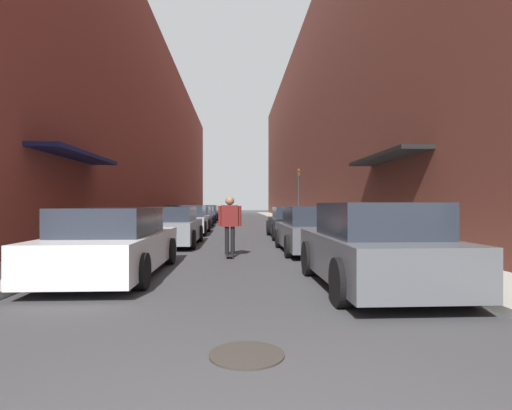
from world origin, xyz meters
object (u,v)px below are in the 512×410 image
Objects in this scene: parked_car_left_3 at (197,218)px; parked_car_right_2 at (294,223)px; traffic_light at (299,190)px; parked_car_left_0 at (114,243)px; parked_car_left_2 at (186,220)px; parked_car_right_1 at (315,230)px; skateboarder at (230,220)px; parked_car_left_5 at (207,213)px; parked_car_left_1 at (168,227)px; parked_car_left_4 at (201,215)px; parked_car_right_0 at (374,248)px; manhole_cover at (247,355)px.

parked_car_left_3 is 9.03m from parked_car_right_2.
parked_car_left_3 is 6.31m from traffic_light.
traffic_light reaches higher than parked_car_left_0.
parked_car_left_2 is at bearing -144.59° from traffic_light.
parked_car_right_1 is 2.46× the size of skateboarder.
parked_car_left_5 is 1.08× the size of parked_car_right_2.
skateboarder is at bearing -75.52° from parked_car_left_2.
parked_car_left_2 is 1.01× the size of parked_car_left_3.
parked_car_left_1 reaches higher than parked_car_right_2.
parked_car_left_0 reaches higher than parked_car_left_4.
parked_car_left_1 is at bearing -149.11° from parked_car_right_2.
parked_car_left_4 is at bearing 90.33° from parked_car_left_0.
parked_car_left_3 is 4.95m from parked_car_left_4.
manhole_cover is (-2.20, -2.84, -0.67)m from parked_car_right_0.
parked_car_left_1 is 1.23× the size of traffic_light.
parked_car_left_2 is 7.56m from traffic_light.
parked_car_left_1 is at bearing 124.27° from skateboarder.
parked_car_left_2 is 5.38m from parked_car_right_2.
parked_car_left_4 is at bearing 136.72° from traffic_light.
parked_car_left_4 is at bearing 102.04° from parked_car_right_0.
skateboarder is (2.14, -3.14, 0.36)m from parked_car_left_1.
traffic_light is (6.02, 4.28, 1.57)m from parked_car_left_2.
parked_car_left_0 is at bearing -90.17° from parked_car_left_3.
parked_car_right_0 is (4.65, -12.50, 0.03)m from parked_car_left_2.
parked_car_left_2 reaches higher than manhole_cover.
parked_car_right_2 is 13.07m from manhole_cover.
parked_car_right_0 is at bearing -57.35° from parked_car_left_1.
skateboarder is (2.19, -13.63, 0.39)m from parked_car_left_3.
parked_car_left_2 is 0.98× the size of parked_car_right_2.
parked_car_left_0 is 1.06× the size of parked_car_left_3.
parked_car_left_1 is 5.50m from parked_car_right_2.
parked_car_left_0 is 5.75m from parked_car_left_1.
parked_car_right_2 is at bearing 66.56° from skateboarder.
skateboarder is at bearing -82.77° from parked_car_left_4.
traffic_light reaches higher than parked_car_left_1.
parked_car_left_0 is 3.45m from skateboarder.
parked_car_left_0 is 26.82m from parked_car_left_5.
parked_car_right_1 is at bearing -91.41° from parked_car_right_2.
parked_car_left_2 is at bearing 104.48° from skateboarder.
parked_car_left_2 is (0.05, 11.06, 0.02)m from parked_car_left_0.
parked_car_right_1 is at bearing 90.04° from parked_car_right_0.
parked_car_left_3 is at bearing 96.82° from manhole_cover.
parked_car_left_1 is 21.07m from parked_car_left_5.
parked_car_right_0 reaches higher than parked_car_left_2.
skateboarder reaches higher than parked_car_left_3.
parked_car_left_5 is 24.33m from skateboarder.
parked_car_right_0 is (4.82, -28.26, 0.04)m from parked_car_left_5.
parked_car_left_2 is 8.74m from skateboarder.
manhole_cover is at bearing -100.33° from traffic_light.
traffic_light is at bearing -61.65° from parked_car_left_5.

